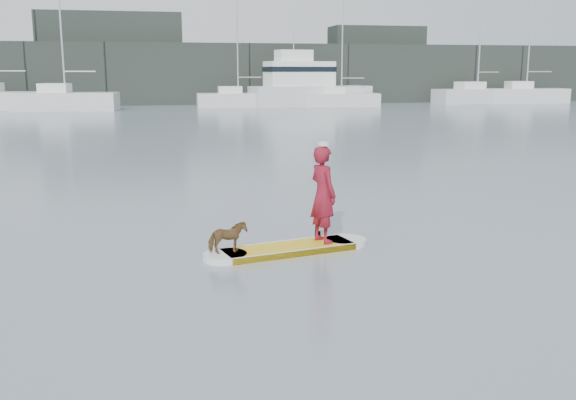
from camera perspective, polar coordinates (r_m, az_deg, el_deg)
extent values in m
plane|color=slate|center=(15.96, 11.40, -0.94)|extent=(140.00, 140.00, 0.00)
cube|color=yellow|center=(12.13, 0.00, -4.36)|extent=(2.61, 1.32, 0.12)
cylinder|color=silver|center=(11.69, -5.61, -5.03)|extent=(0.80, 0.80, 0.12)
cylinder|color=silver|center=(12.68, 5.16, -3.70)|extent=(0.80, 0.80, 0.12)
cube|color=silver|center=(12.45, -0.71, -3.93)|extent=(2.45, 0.60, 0.12)
cube|color=silver|center=(11.81, 0.74, -4.80)|extent=(2.45, 0.60, 0.12)
imported|color=maroon|center=(12.21, 3.13, 0.51)|extent=(0.64, 0.79, 1.86)
cylinder|color=silver|center=(12.07, 3.18, 5.01)|extent=(0.22, 0.22, 0.07)
imported|color=#52321C|center=(11.61, -5.40, -3.35)|extent=(0.73, 0.45, 0.58)
cylinder|color=black|center=(12.49, 2.73, 0.53)|extent=(0.10, 0.30, 1.89)
cube|color=black|center=(12.69, 2.69, -3.47)|extent=(0.10, 0.04, 0.32)
cylinder|color=#B7B7BC|center=(60.90, -23.50, 10.48)|extent=(2.62, 0.55, 0.11)
cube|color=silver|center=(57.74, -19.14, 8.26)|extent=(8.80, 4.01, 1.52)
cube|color=white|center=(57.92, -20.03, 9.34)|extent=(2.63, 2.30, 0.76)
cylinder|color=#B7B7BC|center=(57.78, -19.54, 14.29)|extent=(0.15, 0.15, 10.66)
cylinder|color=#B7B7BC|center=(57.35, -18.02, 10.82)|extent=(2.60, 0.48, 0.11)
cube|color=silver|center=(60.65, -4.44, 8.85)|extent=(7.65, 2.48, 1.27)
cube|color=white|center=(60.54, -5.18, 9.74)|extent=(2.16, 1.68, 0.63)
cylinder|color=#B7B7BC|center=(60.66, -4.53, 14.08)|extent=(0.13, 0.13, 9.79)
cylinder|color=#B7B7BC|center=(60.73, -3.44, 10.84)|extent=(2.18, 0.13, 0.09)
cube|color=silver|center=(61.09, 4.77, 8.85)|extent=(7.30, 3.24, 1.23)
cube|color=white|center=(60.95, 4.12, 9.72)|extent=(2.18, 1.86, 0.62)
cylinder|color=#B7B7BC|center=(61.08, 4.85, 13.64)|extent=(0.12, 0.12, 8.99)
cylinder|color=#B7B7BC|center=(61.20, 5.80, 10.73)|extent=(2.11, 0.38, 0.09)
cube|color=silver|center=(69.59, 16.45, 8.84)|extent=(9.60, 4.09, 1.48)
cube|color=white|center=(69.01, 15.87, 9.78)|extent=(2.86, 2.29, 0.74)
cylinder|color=#B7B7BC|center=(69.67, 16.78, 14.49)|extent=(0.15, 0.15, 12.25)
cylinder|color=#B7B7BC|center=(70.31, 17.40, 10.79)|extent=(2.52, 0.48, 0.11)
cube|color=silver|center=(62.30, 2.00, 9.23)|extent=(11.90, 5.23, 1.88)
cube|color=white|center=(61.82, 1.01, 11.16)|extent=(6.68, 3.76, 2.30)
cube|color=white|center=(61.63, 0.51, 12.71)|extent=(3.48, 2.41, 1.05)
cube|color=black|center=(61.82, 1.01, 11.54)|extent=(6.80, 3.84, 0.47)
cylinder|color=#B7B7BC|center=(61.67, 0.51, 13.97)|extent=(0.10, 0.10, 1.67)
cube|color=black|center=(67.59, -6.72, 11.08)|extent=(90.00, 6.00, 6.00)
cube|color=black|center=(68.42, -15.39, 12.02)|extent=(14.00, 4.00, 9.00)
cube|color=black|center=(72.48, 7.81, 11.87)|extent=(10.00, 4.00, 8.00)
cube|color=silver|center=(71.81, 20.38, 8.68)|extent=(8.53, 3.68, 1.50)
cube|color=white|center=(71.43, 19.84, 9.61)|extent=(2.52, 2.19, 0.75)
cylinder|color=#B7B7BC|center=(71.88, 20.76, 14.00)|extent=(0.15, 0.15, 11.88)
cylinder|color=#B7B7BC|center=(72.33, 21.45, 10.57)|extent=(2.57, 0.39, 0.11)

